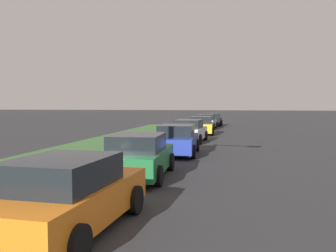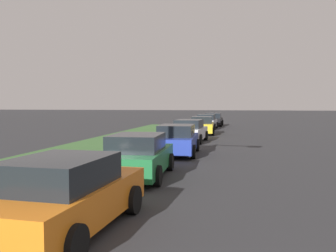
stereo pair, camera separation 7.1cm
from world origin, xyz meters
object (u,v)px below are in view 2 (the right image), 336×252
object	(u,v)px
parked_car_yellow	(202,126)
parked_car_silver	(207,122)
parked_car_orange	(65,195)
parked_car_white	(189,131)
parked_car_black	(214,120)
parked_car_blue	(177,140)
parked_car_green	(138,156)

from	to	relation	value
parked_car_yellow	parked_car_silver	bearing A→B (deg)	-0.97
parked_car_orange	parked_car_silver	world-z (taller)	same
parked_car_white	parked_car_black	size ratio (longest dim) A/B	1.01
parked_car_blue	parked_car_yellow	size ratio (longest dim) A/B	1.00
parked_car_white	parked_car_silver	world-z (taller)	same
parked_car_white	parked_car_yellow	world-z (taller)	same
parked_car_blue	parked_car_green	bearing A→B (deg)	173.95
parked_car_yellow	parked_car_silver	size ratio (longest dim) A/B	1.01
parked_car_blue	parked_car_yellow	bearing A→B (deg)	-2.51
parked_car_yellow	parked_car_white	bearing A→B (deg)	175.43
parked_car_orange	parked_car_white	size ratio (longest dim) A/B	1.00
parked_car_orange	parked_car_yellow	xyz separation A→B (m)	(23.53, -0.30, 0.00)
parked_car_orange	parked_car_yellow	bearing A→B (deg)	2.25
parked_car_black	parked_car_green	bearing A→B (deg)	-179.97
parked_car_black	parked_car_yellow	bearing A→B (deg)	-179.70
parked_car_white	parked_car_black	distance (m)	18.11
parked_car_silver	parked_car_black	bearing A→B (deg)	-2.36
parked_car_white	parked_car_black	xyz separation A→B (m)	(18.11, -0.34, 0.00)
parked_car_yellow	parked_car_green	bearing A→B (deg)	176.07
parked_car_orange	parked_car_green	bearing A→B (deg)	3.57
parked_car_green	parked_car_yellow	xyz separation A→B (m)	(18.14, -0.36, 0.00)
parked_car_green	parked_car_silver	bearing A→B (deg)	-2.93
parked_car_orange	parked_car_black	xyz separation A→B (m)	(35.28, -0.44, 0.00)
parked_car_white	parked_car_black	bearing A→B (deg)	1.70
parked_car_green	parked_car_black	distance (m)	29.89
parked_car_green	parked_car_black	bearing A→B (deg)	-3.53
parked_car_green	parked_car_white	xyz separation A→B (m)	(11.78, -0.16, 0.00)
parked_car_silver	parked_car_green	bearing A→B (deg)	-178.90
parked_car_yellow	parked_car_black	bearing A→B (deg)	-3.47
parked_car_green	parked_car_blue	distance (m)	5.76
parked_car_blue	parked_car_orange	bearing A→B (deg)	175.94
parked_car_orange	parked_car_blue	bearing A→B (deg)	1.44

